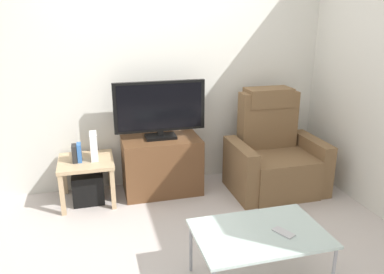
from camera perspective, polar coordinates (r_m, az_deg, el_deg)
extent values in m
plane|color=#BCB2AD|center=(3.56, -1.03, -13.53)|extent=(6.40, 6.40, 0.00)
cube|color=silver|center=(4.17, -4.97, 10.28)|extent=(6.40, 0.06, 2.60)
cube|color=silver|center=(3.97, 26.52, 8.05)|extent=(0.06, 4.48, 2.60)
cube|color=brown|center=(4.13, -4.54, -4.18)|extent=(0.81, 0.49, 0.60)
cube|color=black|center=(3.87, -3.93, -3.82)|extent=(0.75, 0.02, 0.02)
cube|color=black|center=(3.90, -4.09, -3.07)|extent=(0.34, 0.11, 0.04)
cube|color=black|center=(4.04, -4.70, 0.07)|extent=(0.32, 0.20, 0.03)
cube|color=black|center=(4.03, -4.71, 0.61)|extent=(0.06, 0.04, 0.05)
cube|color=black|center=(3.95, -4.82, 4.56)|extent=(0.95, 0.05, 0.52)
cube|color=black|center=(3.93, -4.75, 4.48)|extent=(0.87, 0.01, 0.47)
cube|color=brown|center=(4.27, 12.36, -5.15)|extent=(0.70, 0.72, 0.42)
cube|color=brown|center=(4.32, 11.21, 2.55)|extent=(0.64, 0.20, 0.62)
cube|color=brown|center=(4.28, 11.29, 5.85)|extent=(0.50, 0.26, 0.20)
cube|color=brown|center=(4.07, 7.13, -4.93)|extent=(0.14, 0.68, 0.56)
cube|color=brown|center=(4.44, 17.26, -3.64)|extent=(0.14, 0.68, 0.56)
cube|color=tan|center=(4.00, -15.53, -3.54)|extent=(0.54, 0.54, 0.04)
cube|color=tan|center=(3.88, -18.77, -8.19)|extent=(0.04, 0.04, 0.42)
cube|color=tan|center=(3.87, -11.68, -7.64)|extent=(0.04, 0.04, 0.42)
cube|color=tan|center=(4.31, -18.45, -5.45)|extent=(0.04, 0.04, 0.42)
cube|color=tan|center=(4.30, -12.11, -4.95)|extent=(0.04, 0.04, 0.42)
cube|color=black|center=(4.11, -15.20, -7.19)|extent=(0.31, 0.31, 0.31)
cube|color=#262626|center=(3.95, -17.10, -2.35)|extent=(0.05, 0.13, 0.17)
cube|color=#3366B2|center=(3.94, -16.43, -2.23)|extent=(0.04, 0.12, 0.18)
cube|color=white|center=(3.95, -14.41, -1.32)|extent=(0.07, 0.20, 0.27)
cube|color=#B2C6C1|center=(2.75, 10.07, -13.92)|extent=(0.90, 0.60, 0.02)
cylinder|color=gray|center=(2.87, 20.27, -18.55)|extent=(0.02, 0.02, 0.41)
cylinder|color=gray|center=(2.96, -0.17, -16.07)|extent=(0.02, 0.02, 0.41)
cylinder|color=gray|center=(3.24, 14.76, -13.39)|extent=(0.02, 0.02, 0.41)
cube|color=#B7B7BC|center=(2.76, 13.47, -13.66)|extent=(0.13, 0.17, 0.01)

